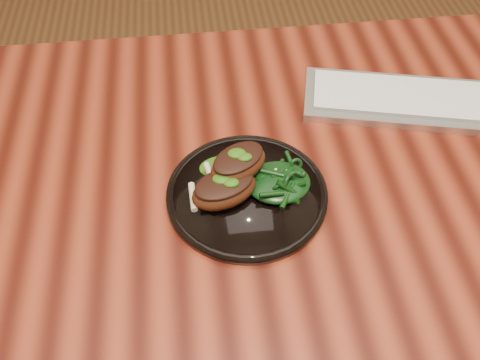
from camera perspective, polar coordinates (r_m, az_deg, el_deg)
name	(u,v)px	position (r m, az deg, el deg)	size (l,w,h in m)	color
desk	(310,200)	(0.93, 7.51, -2.12)	(1.60, 0.80, 0.75)	#380D07
plate	(247,194)	(0.81, 0.75, -1.52)	(0.24, 0.24, 0.01)	black
lamb_chop_front	(224,188)	(0.78, -1.74, -0.91)	(0.12, 0.10, 0.05)	#461E0D
lamb_chop_back	(238,163)	(0.79, -0.23, 1.82)	(0.11, 0.10, 0.04)	#461E0D
herb_smear	(224,167)	(0.84, -1.77, 1.40)	(0.08, 0.05, 0.00)	#194A07
greens_heap	(278,180)	(0.80, 4.12, 0.05)	(0.10, 0.09, 0.04)	black
keyboard	(432,102)	(1.02, 19.80, 7.83)	(0.47, 0.24, 0.02)	#B9BCBE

